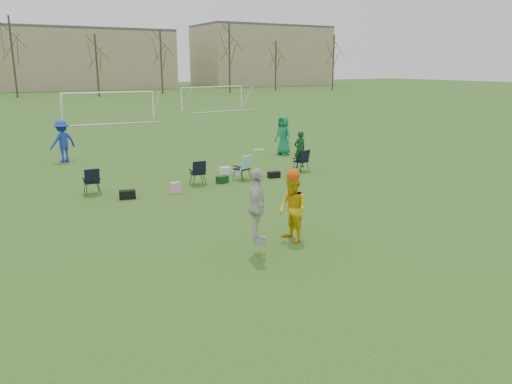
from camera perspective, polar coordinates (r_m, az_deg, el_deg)
ground at (r=12.20m, az=0.26°, el=-7.46°), size 260.00×260.00×0.00m
fielder_blue at (r=25.71m, az=-21.24°, el=5.43°), size 1.48×1.20×2.00m
fielder_green_far at (r=26.06m, az=3.14°, el=6.49°), size 0.87×1.11×2.01m
center_contest at (r=12.50m, az=2.38°, el=-1.75°), size 2.12×1.46×2.66m
sideline_setup at (r=20.23m, az=-2.99°, el=2.88°), size 9.51×2.33×1.76m
goal_mid at (r=43.03m, az=-16.51°, el=10.22°), size 7.40×0.63×2.46m
goal_right at (r=52.57m, az=-4.99°, el=11.36°), size 7.35×1.14×2.46m
tree_line at (r=79.93m, az=-25.72°, el=13.29°), size 110.28×3.28×11.40m
building_row at (r=106.59m, az=-23.24°, el=13.92°), size 126.00×16.00×13.00m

